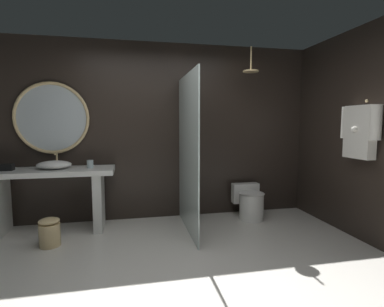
{
  "coord_description": "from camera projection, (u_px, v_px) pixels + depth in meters",
  "views": [
    {
      "loc": [
        -0.43,
        -2.53,
        1.43
      ],
      "look_at": [
        0.28,
        0.88,
        1.07
      ],
      "focal_mm": 27.45,
      "sensor_mm": 36.0,
      "label": 1
    }
  ],
  "objects": [
    {
      "name": "ground_plane",
      "position": [
        182.0,
        279.0,
        2.7
      ],
      "size": [
        5.76,
        5.76,
        0.0
      ],
      "primitive_type": "plane",
      "color": "silver"
    },
    {
      "name": "back_wall_panel",
      "position": [
        160.0,
        132.0,
        4.42
      ],
      "size": [
        4.8,
        0.1,
        2.6
      ],
      "primitive_type": "cube",
      "color": "black",
      "rests_on": "ground_plane"
    },
    {
      "name": "side_wall_right",
      "position": [
        350.0,
        133.0,
        3.79
      ],
      "size": [
        0.1,
        2.47,
        2.6
      ],
      "primitive_type": "cube",
      "color": "black",
      "rests_on": "ground_plane"
    },
    {
      "name": "vanity_counter",
      "position": [
        50.0,
        190.0,
        3.84
      ],
      "size": [
        1.64,
        0.58,
        0.83
      ],
      "color": "silver",
      "rests_on": "ground_plane"
    },
    {
      "name": "vessel_sink",
      "position": [
        54.0,
        165.0,
        3.85
      ],
      "size": [
        0.43,
        0.35,
        0.2
      ],
      "color": "white",
      "rests_on": "vanity_counter"
    },
    {
      "name": "tumbler_cup",
      "position": [
        90.0,
        164.0,
        3.92
      ],
      "size": [
        0.08,
        0.08,
        0.11
      ],
      "primitive_type": "cylinder",
      "color": "silver",
      "rests_on": "vanity_counter"
    },
    {
      "name": "tissue_box",
      "position": [
        6.0,
        167.0,
        3.71
      ],
      "size": [
        0.17,
        0.12,
        0.08
      ],
      "primitive_type": "cube",
      "color": "black",
      "rests_on": "vanity_counter"
    },
    {
      "name": "round_wall_mirror",
      "position": [
        52.0,
        118.0,
        4.01
      ],
      "size": [
        0.99,
        0.04,
        0.99
      ],
      "color": "#D6B77F"
    },
    {
      "name": "shower_glass_panel",
      "position": [
        188.0,
        154.0,
        3.83
      ],
      "size": [
        0.02,
        1.28,
        2.06
      ],
      "primitive_type": "cube",
      "color": "silver",
      "rests_on": "ground_plane"
    },
    {
      "name": "rain_shower_head",
      "position": [
        251.0,
        69.0,
        4.14
      ],
      "size": [
        0.22,
        0.22,
        0.35
      ],
      "color": "#D6B77F"
    },
    {
      "name": "hanging_bathrobe",
      "position": [
        360.0,
        129.0,
        3.45
      ],
      "size": [
        0.2,
        0.57,
        0.69
      ],
      "color": "#D6B77F"
    },
    {
      "name": "toilet",
      "position": [
        250.0,
        202.0,
        4.41
      ],
      "size": [
        0.41,
        0.53,
        0.5
      ],
      "color": "white",
      "rests_on": "ground_plane"
    },
    {
      "name": "waste_bin",
      "position": [
        50.0,
        232.0,
        3.42
      ],
      "size": [
        0.24,
        0.24,
        0.33
      ],
      "color": "#D6B77F",
      "rests_on": "ground_plane"
    }
  ]
}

